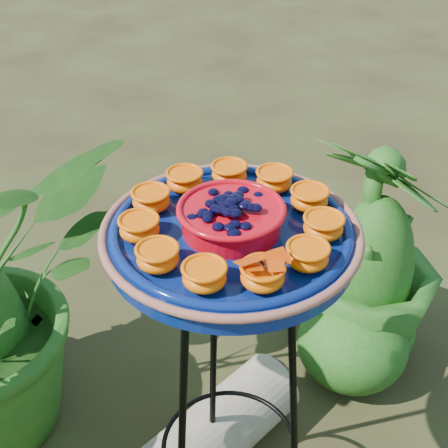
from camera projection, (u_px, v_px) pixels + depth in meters
The scene contains 4 objects.
tripod_stand at pixel (230, 378), 1.47m from camera, with size 0.38×0.40×0.98m.
feeder_dish at pixel (231, 230), 1.22m from camera, with size 0.53×0.53×0.12m.
driftwood_log at pixel (206, 440), 1.90m from camera, with size 0.21×0.21×0.64m, color tan.
shrub_back_right at pixel (374, 252), 2.13m from camera, with size 0.49×0.49×0.87m, color #1A5416.
Camera 1 is at (-0.14, -0.95, 1.73)m, focal length 50.00 mm.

